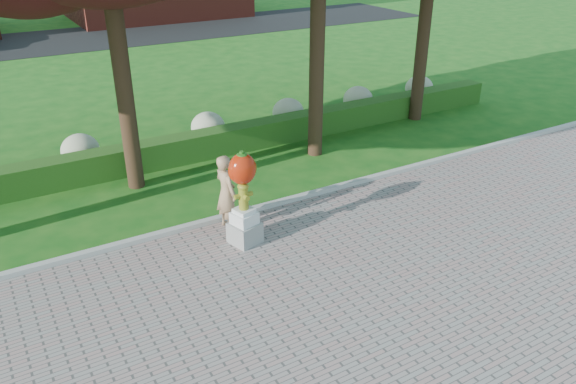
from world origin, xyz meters
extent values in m
plane|color=#155415|center=(0.00, 0.00, 0.00)|extent=(100.00, 100.00, 0.00)
cube|color=#ADADA5|center=(0.00, 3.00, 0.07)|extent=(40.00, 0.18, 0.15)
cube|color=#1F4C15|center=(0.00, 7.00, 0.40)|extent=(24.00, 0.70, 0.80)
ellipsoid|color=#B7BC90|center=(-3.00, 8.00, 0.55)|extent=(1.10, 1.10, 0.99)
ellipsoid|color=#B7BC90|center=(1.00, 8.00, 0.55)|extent=(1.10, 1.10, 0.99)
ellipsoid|color=#B7BC90|center=(4.00, 8.00, 0.55)|extent=(1.10, 1.10, 0.99)
ellipsoid|color=#B7BC90|center=(7.00, 8.00, 0.55)|extent=(1.10, 1.10, 0.99)
ellipsoid|color=#B7BC90|center=(10.00, 8.00, 0.55)|extent=(1.10, 1.10, 0.99)
cube|color=black|center=(0.00, 28.00, 0.01)|extent=(50.00, 8.00, 0.02)
cylinder|color=black|center=(-2.00, 6.00, 3.08)|extent=(0.44, 0.44, 6.16)
cylinder|color=black|center=(3.50, 5.50, 3.64)|extent=(0.44, 0.44, 7.28)
cylinder|color=black|center=(8.50, 6.50, 2.94)|extent=(0.44, 0.44, 5.88)
cube|color=gray|center=(-0.76, 1.78, 0.28)|extent=(0.74, 0.74, 0.48)
cube|color=silver|center=(-0.76, 1.78, 0.66)|extent=(0.60, 0.60, 0.27)
cube|color=silver|center=(-0.76, 1.78, 0.84)|extent=(0.48, 0.48, 0.10)
cylinder|color=olive|center=(-0.76, 1.78, 1.16)|extent=(0.21, 0.21, 0.54)
ellipsoid|color=olive|center=(-0.76, 1.78, 1.43)|extent=(0.25, 0.25, 0.18)
cylinder|color=olive|center=(-0.92, 1.78, 1.22)|extent=(0.12, 0.11, 0.11)
cylinder|color=olive|center=(-0.61, 1.78, 1.22)|extent=(0.12, 0.11, 0.11)
cylinder|color=olive|center=(-0.76, 1.64, 1.22)|extent=(0.12, 0.12, 0.12)
cylinder|color=olive|center=(-0.76, 1.78, 1.51)|extent=(0.08, 0.08, 0.05)
ellipsoid|color=#AA2109|center=(-0.76, 1.78, 1.85)|extent=(0.61, 0.54, 0.70)
ellipsoid|color=#AA2109|center=(-0.93, 1.78, 1.83)|extent=(0.30, 0.30, 0.45)
ellipsoid|color=#AA2109|center=(-0.59, 1.78, 1.83)|extent=(0.30, 0.30, 0.45)
cylinder|color=#235D15|center=(-0.76, 1.78, 2.20)|extent=(0.10, 0.10, 0.12)
ellipsoid|color=#235D15|center=(-0.76, 1.78, 2.17)|extent=(0.23, 0.23, 0.08)
imported|color=tan|center=(-0.81, 2.60, 0.96)|extent=(0.51, 0.71, 1.83)
camera|label=1|loc=(-5.42, -8.12, 6.68)|focal=35.00mm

